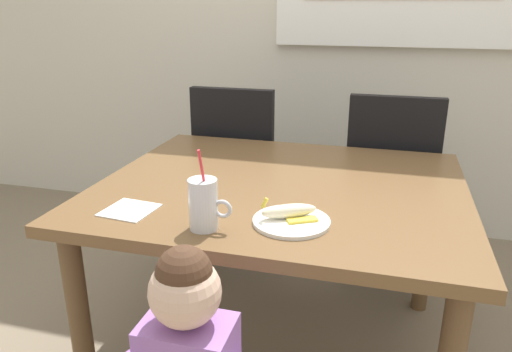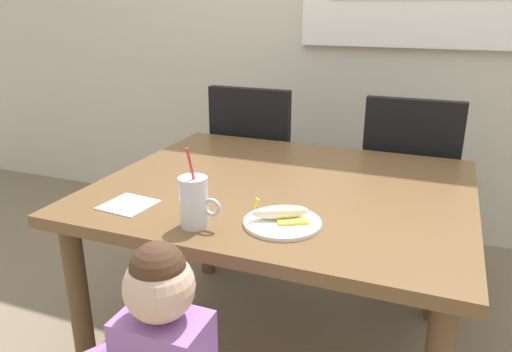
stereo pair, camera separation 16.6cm
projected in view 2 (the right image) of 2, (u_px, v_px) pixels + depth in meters
The scene contains 8 objects.
ground_plane at pixel (281, 352), 2.00m from camera, with size 24.00×24.00×0.00m, color #7A6B56.
dining_table at pixel (283, 208), 1.78m from camera, with size 1.29×1.10×0.73m.
dining_chair_left at pixel (258, 163), 2.60m from camera, with size 0.44×0.44×0.96m.
dining_chair_right at pixel (409, 182), 2.33m from camera, with size 0.44×0.44×0.96m.
milk_cup at pixel (194, 205), 1.40m from camera, with size 0.13×0.08×0.25m.
snack_plate at pixel (282, 223), 1.43m from camera, with size 0.23×0.23×0.01m, color white.
peeled_banana at pixel (281, 213), 1.44m from camera, with size 0.18×0.14×0.07m.
paper_napkin at pixel (128, 205), 1.57m from camera, with size 0.15×0.15×0.00m, color white.
Camera 2 is at (0.51, -1.56, 1.35)m, focal length 34.22 mm.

